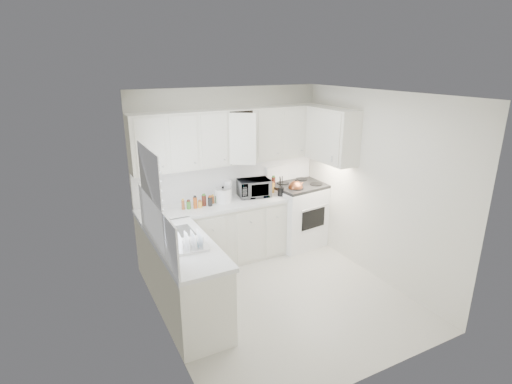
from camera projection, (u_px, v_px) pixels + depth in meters
floor at (280, 297)px, 5.23m from camera, size 3.20×3.20×0.00m
ceiling at (285, 94)px, 4.42m from camera, size 3.20×3.20×0.00m
wall_back at (229, 173)px, 6.18m from camera, size 3.00×0.00×3.00m
wall_front at (377, 259)px, 3.48m from camera, size 3.00×0.00×3.00m
wall_left at (160, 226)px, 4.17m from camera, size 0.00×3.20×3.20m
wall_right at (376, 187)px, 5.49m from camera, size 0.00×3.20×3.20m
window_blinds at (152, 194)px, 4.40m from camera, size 0.06×0.96×1.06m
lower_cabinets_back at (215, 235)px, 6.02m from camera, size 2.22×0.60×0.90m
lower_cabinets_left at (186, 282)px, 4.74m from camera, size 0.60×1.60×0.90m
countertop_back at (214, 206)px, 5.86m from camera, size 2.24×0.64×0.05m
countertop_left at (185, 245)px, 4.59m from camera, size 0.64×1.62×0.05m
backsplash_back at (230, 178)px, 6.19m from camera, size 2.98×0.02×0.55m
backsplash_left at (157, 226)px, 4.37m from camera, size 0.02×1.60×0.55m
upper_cabinets_back at (233, 163)px, 5.98m from camera, size 3.00×0.33×0.80m
upper_cabinets_right at (330, 162)px, 6.04m from camera, size 0.33×0.90×0.80m
sink at (175, 223)px, 4.84m from camera, size 0.42×0.38×0.30m
stove at (299, 206)px, 6.59m from camera, size 0.95×0.82×1.34m
tea_kettle at (296, 187)px, 6.25m from camera, size 0.31×0.27×0.26m
frying_pan at (303, 185)px, 6.71m from camera, size 0.37×0.49×0.04m
microwave at (254, 186)px, 6.15m from camera, size 0.52×0.34×0.33m
rice_cooker at (223, 194)px, 5.91m from camera, size 0.29×0.29×0.24m
paper_towel at (228, 189)px, 6.09m from camera, size 0.12×0.12×0.27m
utensil_crock at (281, 186)px, 6.17m from camera, size 0.12×0.12×0.32m
dish_rack at (190, 241)px, 4.42m from camera, size 0.39×0.31×0.21m
spice_left_0 at (181, 202)px, 5.74m from camera, size 0.06×0.06×0.13m
spice_left_1 at (188, 203)px, 5.70m from camera, size 0.06×0.06×0.13m
spice_left_2 at (191, 201)px, 5.81m from camera, size 0.06×0.06×0.13m
spice_left_3 at (198, 202)px, 5.77m from camera, size 0.06×0.06×0.13m
spice_left_4 at (201, 199)px, 5.87m from camera, size 0.06×0.06×0.13m
spice_left_5 at (207, 200)px, 5.83m from camera, size 0.06×0.06×0.13m
spice_left_6 at (210, 197)px, 5.94m from camera, size 0.06×0.06×0.13m
spice_left_7 at (217, 198)px, 5.90m from camera, size 0.06×0.06×0.13m
sauce_right_0 at (266, 186)px, 6.39m from camera, size 0.06×0.06×0.19m
sauce_right_1 at (271, 186)px, 6.37m from camera, size 0.06×0.06×0.19m
sauce_right_2 at (272, 185)px, 6.44m from camera, size 0.06×0.06×0.19m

